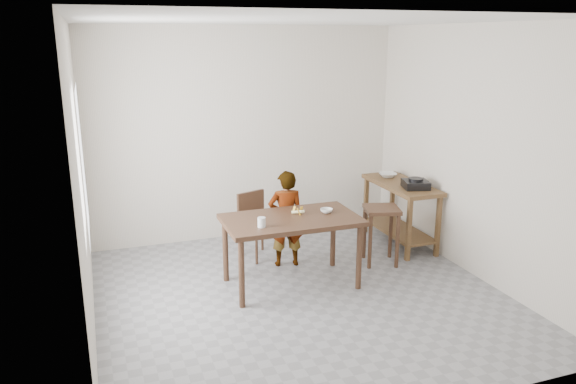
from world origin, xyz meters
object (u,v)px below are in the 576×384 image
object	(u,v)px
dining_chair	(259,226)
prep_counter	(400,214)
stool	(381,235)
child	(286,219)
dining_table	(291,252)

from	to	relation	value
dining_chair	prep_counter	bearing A→B (deg)	-24.57
dining_chair	stool	distance (m)	1.43
prep_counter	child	distance (m)	1.61
dining_table	prep_counter	distance (m)	1.86
stool	child	bearing A→B (deg)	163.39
child	prep_counter	bearing A→B (deg)	-164.73
prep_counter	stool	size ratio (longest dim) A/B	1.78
dining_table	dining_chair	bearing A→B (deg)	95.87
prep_counter	dining_chair	size ratio (longest dim) A/B	1.54
dining_table	child	bearing A→B (deg)	76.32
prep_counter	stool	world-z (taller)	prep_counter
dining_table	child	size ratio (longest dim) A/B	1.25
dining_chair	dining_table	bearing A→B (deg)	-103.54
dining_table	child	world-z (taller)	child
prep_counter	dining_table	bearing A→B (deg)	-157.85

